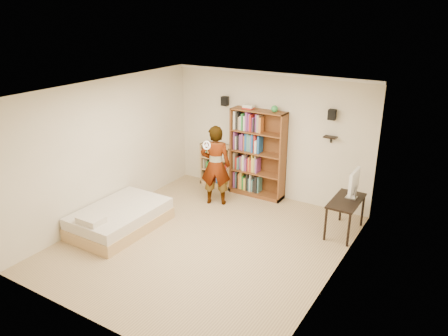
{
  "coord_description": "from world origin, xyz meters",
  "views": [
    {
      "loc": [
        3.84,
        -5.63,
        3.97
      ],
      "look_at": [
        0.03,
        0.6,
        1.23
      ],
      "focal_mm": 35.0,
      "sensor_mm": 36.0,
      "label": 1
    }
  ],
  "objects_px": {
    "person": "(216,165)",
    "tall_bookshelf": "(258,154)",
    "computer_desk": "(345,216)",
    "low_bookshelf": "(218,165)",
    "daybed": "(120,216)"
  },
  "relations": [
    {
      "from": "low_bookshelf",
      "to": "computer_desk",
      "type": "xyz_separation_m",
      "value": [
        3.2,
        -0.71,
        -0.16
      ]
    },
    {
      "from": "tall_bookshelf",
      "to": "low_bookshelf",
      "type": "relative_size",
      "value": 1.95
    },
    {
      "from": "tall_bookshelf",
      "to": "person",
      "type": "relative_size",
      "value": 1.13
    },
    {
      "from": "low_bookshelf",
      "to": "daybed",
      "type": "bearing_deg",
      "value": -98.88
    },
    {
      "from": "computer_desk",
      "to": "daybed",
      "type": "relative_size",
      "value": 0.54
    },
    {
      "from": "low_bookshelf",
      "to": "person",
      "type": "bearing_deg",
      "value": -60.2
    },
    {
      "from": "daybed",
      "to": "person",
      "type": "xyz_separation_m",
      "value": [
        0.92,
        1.9,
        0.59
      ]
    },
    {
      "from": "daybed",
      "to": "person",
      "type": "distance_m",
      "value": 2.19
    },
    {
      "from": "tall_bookshelf",
      "to": "daybed",
      "type": "height_order",
      "value": "tall_bookshelf"
    },
    {
      "from": "low_bookshelf",
      "to": "tall_bookshelf",
      "type": "bearing_deg",
      "value": -1.6
    },
    {
      "from": "computer_desk",
      "to": "tall_bookshelf",
      "type": "bearing_deg",
      "value": 162.5
    },
    {
      "from": "daybed",
      "to": "person",
      "type": "height_order",
      "value": "person"
    },
    {
      "from": "person",
      "to": "tall_bookshelf",
      "type": "bearing_deg",
      "value": -147.95
    },
    {
      "from": "computer_desk",
      "to": "person",
      "type": "height_order",
      "value": "person"
    },
    {
      "from": "low_bookshelf",
      "to": "person",
      "type": "relative_size",
      "value": 0.58
    }
  ]
}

